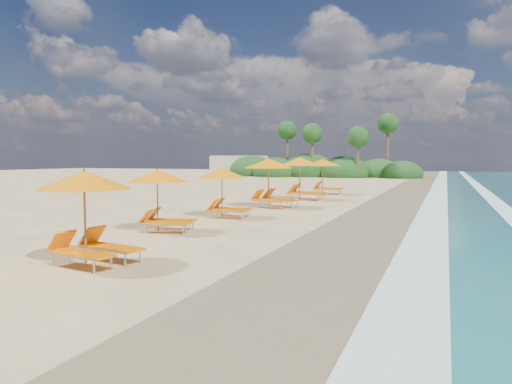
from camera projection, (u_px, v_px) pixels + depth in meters
The scene contains 11 objects.
ground at pixel (256, 227), 16.16m from camera, with size 160.00×160.00×0.00m, color #D7BE7E.
wet_sand at pixel (375, 234), 14.67m from camera, with size 4.00×160.00×0.01m, color olive.
surf_foam at pixel (471, 238), 13.66m from camera, with size 4.00×160.00×0.01m.
station_2 at pixel (90, 210), 10.41m from camera, with size 2.53×2.41×2.12m.
station_3 at pixel (162, 196), 15.16m from camera, with size 2.52×2.43×2.03m.
station_4 at pixel (226, 189), 18.83m from camera, with size 2.35×2.22×2.02m.
station_5 at pixel (272, 179), 22.70m from camera, with size 2.99×2.89×2.41m.
station_6 at pixel (303, 175), 27.11m from camera, with size 2.70×2.50×2.49m.
station_7 at pixel (325, 174), 31.30m from camera, with size 2.68×2.50×2.40m.
treeline at pixel (315, 169), 61.91m from camera, with size 25.80×8.80×9.74m.
beach_building at pixel (239, 165), 68.68m from camera, with size 7.00×5.00×2.80m, color beige.
Camera 1 is at (5.99, -14.87, 2.32)m, focal length 33.19 mm.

